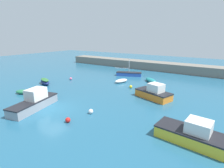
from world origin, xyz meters
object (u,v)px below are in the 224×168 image
at_px(rowboat_with_red_cover, 45,81).
at_px(motorboat_with_cabin, 193,135).
at_px(motorboat_grey_hull, 35,102).
at_px(mooring_buoy_red, 68,120).
at_px(mooring_buoy_white, 91,111).
at_px(rowboat_white_midwater, 121,81).
at_px(mooring_buoy_yellow, 131,87).
at_px(fishing_dinghy_green, 23,92).
at_px(mooring_buoy_pink, 71,79).
at_px(rowboat_blue_near, 151,80).
at_px(cabin_cruiser_white, 154,93).
at_px(sailboat_twin_hulled, 129,74).

xyz_separation_m(rowboat_with_red_cover, motorboat_with_cabin, (23.63, -4.28, 0.23)).
bearing_deg(motorboat_grey_hull, mooring_buoy_red, 74.10).
bearing_deg(mooring_buoy_white, rowboat_white_midwater, 106.94).
bearing_deg(mooring_buoy_white, motorboat_grey_hull, -158.37).
xyz_separation_m(mooring_buoy_red, mooring_buoy_yellow, (-0.30, 13.13, -0.01)).
distance_m(fishing_dinghy_green, mooring_buoy_pink, 9.33).
bearing_deg(motorboat_with_cabin, rowboat_blue_near, -53.06).
relative_size(rowboat_with_red_cover, mooring_buoy_yellow, 7.27).
distance_m(rowboat_blue_near, mooring_buoy_pink, 14.46).
xyz_separation_m(rowboat_blue_near, mooring_buoy_white, (-0.41, -15.62, -0.08)).
relative_size(cabin_cruiser_white, mooring_buoy_white, 10.21).
distance_m(rowboat_white_midwater, mooring_buoy_red, 15.66).
bearing_deg(mooring_buoy_pink, rowboat_white_midwater, 22.72).
height_order(cabin_cruiser_white, rowboat_blue_near, cabin_cruiser_white).
bearing_deg(mooring_buoy_red, cabin_cruiser_white, 68.07).
xyz_separation_m(rowboat_with_red_cover, mooring_buoy_yellow, (13.07, 5.86, -0.21)).
xyz_separation_m(motorboat_with_cabin, cabin_cruiser_white, (-5.95, 7.70, 0.06)).
bearing_deg(fishing_dinghy_green, mooring_buoy_white, 153.30).
relative_size(rowboat_white_midwater, mooring_buoy_yellow, 6.17).
bearing_deg(mooring_buoy_red, rowboat_with_red_cover, 151.48).
bearing_deg(mooring_buoy_yellow, mooring_buoy_white, -85.41).
distance_m(rowboat_with_red_cover, rowboat_blue_near, 18.06).
height_order(fishing_dinghy_green, mooring_buoy_white, fishing_dinghy_green).
bearing_deg(mooring_buoy_white, sailboat_twin_hulled, 106.14).
relative_size(motorboat_with_cabin, mooring_buoy_pink, 11.88).
bearing_deg(sailboat_twin_hulled, mooring_buoy_yellow, -81.24).
relative_size(motorboat_with_cabin, rowboat_blue_near, 1.64).
xyz_separation_m(cabin_cruiser_white, motorboat_grey_hull, (-9.79, -10.43, 0.07)).
relative_size(motorboat_with_cabin, fishing_dinghy_green, 2.39).
relative_size(rowboat_blue_near, motorboat_grey_hull, 0.53).
distance_m(fishing_dinghy_green, mooring_buoy_yellow, 15.57).
height_order(motorboat_with_cabin, fishing_dinghy_green, motorboat_with_cabin).
bearing_deg(motorboat_grey_hull, mooring_buoy_white, 98.44).
bearing_deg(mooring_buoy_pink, motorboat_grey_hull, -60.59).
bearing_deg(cabin_cruiser_white, sailboat_twin_hulled, -29.84).
relative_size(cabin_cruiser_white, mooring_buoy_yellow, 10.81).
height_order(motorboat_grey_hull, mooring_buoy_yellow, motorboat_grey_hull).
bearing_deg(motorboat_grey_hull, mooring_buoy_yellow, 144.86).
bearing_deg(mooring_buoy_white, fishing_dinghy_green, -178.70).
xyz_separation_m(fishing_dinghy_green, motorboat_grey_hull, (6.07, -2.12, 0.51)).
distance_m(rowboat_blue_near, motorboat_grey_hull, 19.13).
bearing_deg(fishing_dinghy_green, cabin_cruiser_white, 179.65).
height_order(motorboat_grey_hull, mooring_buoy_red, motorboat_grey_hull).
bearing_deg(mooring_buoy_white, mooring_buoy_pink, 144.04).
distance_m(rowboat_with_red_cover, rowboat_white_midwater, 12.88).
bearing_deg(mooring_buoy_red, fishing_dinghy_green, 168.39).
bearing_deg(mooring_buoy_white, motorboat_with_cabin, 2.00).
height_order(rowboat_blue_near, mooring_buoy_red, rowboat_blue_near).
xyz_separation_m(sailboat_twin_hulled, mooring_buoy_yellow, (4.35, -7.48, -0.16)).
distance_m(cabin_cruiser_white, mooring_buoy_white, 8.89).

